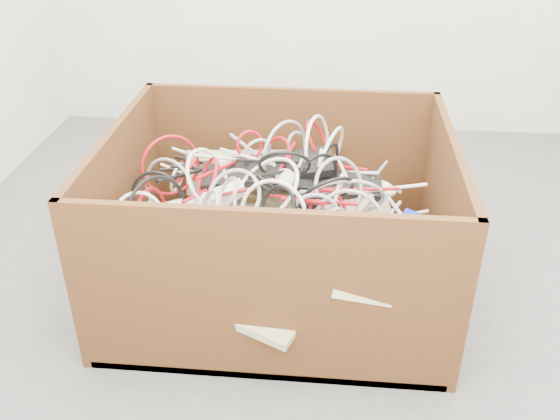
# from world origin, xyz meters

# --- Properties ---
(ground) EXTENTS (3.00, 3.00, 0.00)m
(ground) POSITION_xyz_m (0.00, 0.00, 0.00)
(ground) COLOR #4C4C4F
(ground) RESTS_ON ground
(cardboard_box) EXTENTS (1.10, 0.92, 0.58)m
(cardboard_box) POSITION_xyz_m (-0.15, 0.02, 0.15)
(cardboard_box) COLOR #432010
(cardboard_box) RESTS_ON ground
(keyboard_pile) EXTENTS (0.90, 0.91, 0.35)m
(keyboard_pile) POSITION_xyz_m (-0.14, 0.05, 0.27)
(keyboard_pile) COLOR #C8C18D
(keyboard_pile) RESTS_ON cardboard_box
(mice_scatter) EXTENTS (0.81, 0.56, 0.20)m
(mice_scatter) POSITION_xyz_m (-0.16, -0.01, 0.35)
(mice_scatter) COLOR beige
(mice_scatter) RESTS_ON keyboard_pile
(power_strip_left) EXTENTS (0.28, 0.17, 0.12)m
(power_strip_left) POSITION_xyz_m (-0.38, -0.05, 0.37)
(power_strip_left) COLOR silver
(power_strip_left) RESTS_ON keyboard_pile
(power_strip_right) EXTENTS (0.30, 0.21, 0.10)m
(power_strip_right) POSITION_xyz_m (-0.44, -0.17, 0.33)
(power_strip_right) COLOR silver
(power_strip_right) RESTS_ON keyboard_pile
(vga_plug) EXTENTS (0.06, 0.06, 0.03)m
(vga_plug) POSITION_xyz_m (0.28, -0.08, 0.37)
(vga_plug) COLOR #0C1BB5
(vga_plug) RESTS_ON keyboard_pile
(cable_tangle) EXTENTS (1.02, 0.78, 0.44)m
(cable_tangle) POSITION_xyz_m (-0.18, 0.01, 0.41)
(cable_tangle) COLOR gray
(cable_tangle) RESTS_ON keyboard_pile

